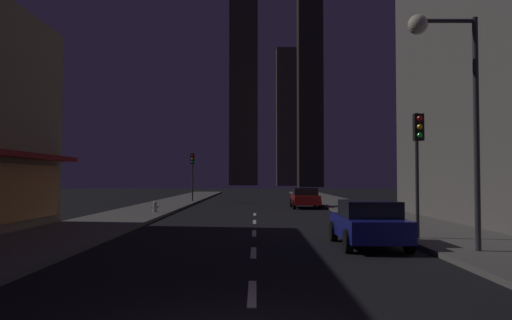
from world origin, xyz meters
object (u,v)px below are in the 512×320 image
Objects in this scene: car_parked_near at (370,223)px; traffic_light_far_left at (194,166)px; car_parked_far at (307,198)px; traffic_light_near_right at (420,147)px; street_lamp_right at (448,73)px; fire_hydrant_far_left at (156,207)px.

traffic_light_far_left is at bearing 107.55° from car_parked_near.
traffic_light_far_left is (-9.10, 7.99, 2.45)m from car_parked_far.
car_parked_near is at bearing -90.00° from car_parked_far.
traffic_light_near_right is 1.00× the size of traffic_light_far_left.
street_lamp_right is at bearing -70.51° from traffic_light_far_left.
car_parked_far is 0.64× the size of street_lamp_right.
car_parked_far reaches higher than fire_hydrant_far_left.
fire_hydrant_far_left is at bearing 124.91° from street_lamp_right.
fire_hydrant_far_left is 20.24m from street_lamp_right.
car_parked_far is 23.22m from street_lamp_right.
car_parked_near is 1.01× the size of traffic_light_near_right.
traffic_light_far_left is 0.64× the size of street_lamp_right.
traffic_light_near_right is (1.90, -19.80, 2.45)m from car_parked_far.
traffic_light_far_left is 32.66m from street_lamp_right.
car_parked_near is 1.01× the size of traffic_light_far_left.
street_lamp_right is (1.78, -22.74, 4.33)m from car_parked_far.
traffic_light_near_right is at bearing 87.66° from street_lamp_right.
car_parked_far is 6.48× the size of fire_hydrant_far_left.
car_parked_near is 17.09m from fire_hydrant_far_left.
street_lamp_right is (10.88, -30.73, 1.87)m from traffic_light_far_left.
traffic_light_near_right is at bearing -84.52° from car_parked_far.
traffic_light_near_right and traffic_light_far_left have the same top height.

